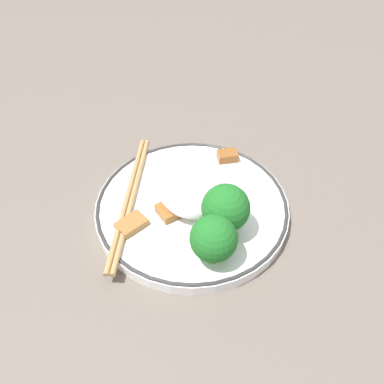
# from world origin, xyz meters

# --- Properties ---
(ground_plane) EXTENTS (3.00, 3.00, 0.00)m
(ground_plane) POSITION_xyz_m (0.00, 0.00, 0.00)
(ground_plane) COLOR #665B51
(plate) EXTENTS (0.25, 0.25, 0.02)m
(plate) POSITION_xyz_m (0.00, 0.00, 0.01)
(plate) COLOR white
(plate) RESTS_ON ground_plane
(rice_mound) EXTENTS (0.09, 0.08, 0.04)m
(rice_mound) POSITION_xyz_m (0.00, -0.00, 0.04)
(rice_mound) COLOR white
(rice_mound) RESTS_ON plate
(broccoli_back_left) EXTENTS (0.05, 0.05, 0.06)m
(broccoli_back_left) POSITION_xyz_m (-0.08, 0.03, 0.05)
(broccoli_back_left) COLOR #72AD4C
(broccoli_back_left) RESTS_ON plate
(broccoli_back_center) EXTENTS (0.06, 0.06, 0.07)m
(broccoli_back_center) POSITION_xyz_m (-0.06, -0.01, 0.05)
(broccoli_back_center) COLOR #72AD4C
(broccoli_back_center) RESTS_ON plate
(meat_near_front) EXTENTS (0.03, 0.03, 0.01)m
(meat_near_front) POSITION_xyz_m (0.02, -0.03, 0.02)
(meat_near_front) COLOR #995B28
(meat_near_front) RESTS_ON plate
(meat_near_left) EXTENTS (0.03, 0.03, 0.01)m
(meat_near_left) POSITION_xyz_m (0.00, 0.03, 0.02)
(meat_near_left) COLOR #995B28
(meat_near_left) RESTS_ON plate
(meat_near_right) EXTENTS (0.03, 0.04, 0.01)m
(meat_near_right) POSITION_xyz_m (0.01, 0.08, 0.02)
(meat_near_right) COLOR #9E6633
(meat_near_right) RESTS_ON plate
(meat_near_back) EXTENTS (0.03, 0.03, 0.01)m
(meat_near_back) POSITION_xyz_m (0.04, -0.09, 0.02)
(meat_near_back) COLOR brown
(meat_near_back) RESTS_ON plate
(chopsticks) EXTENTS (0.20, 0.16, 0.01)m
(chopsticks) POSITION_xyz_m (0.05, 0.06, 0.02)
(chopsticks) COLOR #AD8451
(chopsticks) RESTS_ON plate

